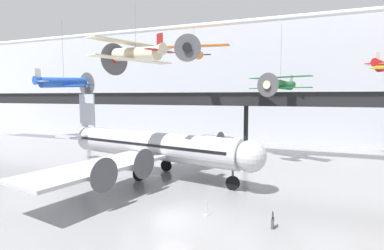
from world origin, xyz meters
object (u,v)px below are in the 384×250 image
object	(u,v)px
suspended_plane_green_biplane	(280,84)
stanchion_barrier	(207,211)
suspended_plane_blue_trainer	(64,83)
suspended_plane_orange_highwing	(194,51)
suspended_plane_cream_biplane	(136,54)
info_sign_pedestal	(273,222)
airliner_silver_main	(150,146)

from	to	relation	value
suspended_plane_green_biplane	stanchion_barrier	distance (m)	22.86
suspended_plane_blue_trainer	stanchion_barrier	xyz separation A→B (m)	(20.93, -8.26, -9.97)
suspended_plane_orange_highwing	stanchion_barrier	distance (m)	23.95
suspended_plane_blue_trainer	suspended_plane_cream_biplane	world-z (taller)	suspended_plane_cream_biplane
suspended_plane_orange_highwing	info_sign_pedestal	bearing A→B (deg)	26.47
airliner_silver_main	suspended_plane_cream_biplane	world-z (taller)	suspended_plane_cream_biplane
airliner_silver_main	suspended_plane_green_biplane	xyz separation A→B (m)	(12.43, 12.04, 6.96)
airliner_silver_main	suspended_plane_cream_biplane	size ratio (longest dim) A/B	3.26
suspended_plane_blue_trainer	stanchion_barrier	bearing A→B (deg)	-98.17
suspended_plane_green_biplane	info_sign_pedestal	xyz separation A→B (m)	(1.53, -20.91, -9.77)
airliner_silver_main	stanchion_barrier	xyz separation A→B (m)	(9.22, -8.32, -2.94)
suspended_plane_green_biplane	suspended_plane_blue_trainer	bearing A→B (deg)	-39.67
airliner_silver_main	info_sign_pedestal	world-z (taller)	airliner_silver_main
airliner_silver_main	suspended_plane_blue_trainer	xyz separation A→B (m)	(-11.70, -0.06, 7.02)
airliner_silver_main	suspended_plane_green_biplane	bearing A→B (deg)	54.86
suspended_plane_blue_trainer	suspended_plane_cream_biplane	bearing A→B (deg)	-91.06
suspended_plane_orange_highwing	airliner_silver_main	bearing A→B (deg)	-17.39
airliner_silver_main	suspended_plane_green_biplane	size ratio (longest dim) A/B	3.25
suspended_plane_green_biplane	stanchion_barrier	size ratio (longest dim) A/B	8.54
suspended_plane_orange_highwing	suspended_plane_blue_trainer	world-z (taller)	suspended_plane_orange_highwing
suspended_plane_orange_highwing	suspended_plane_green_biplane	size ratio (longest dim) A/B	1.03
airliner_silver_main	info_sign_pedestal	size ratio (longest dim) A/B	24.09
suspended_plane_orange_highwing	stanchion_barrier	world-z (taller)	suspended_plane_orange_highwing
suspended_plane_blue_trainer	stanchion_barrier	distance (m)	24.61
suspended_plane_cream_biplane	suspended_plane_green_biplane	size ratio (longest dim) A/B	0.99
airliner_silver_main	info_sign_pedestal	xyz separation A→B (m)	(13.97, -8.87, -2.81)
suspended_plane_orange_highwing	suspended_plane_cream_biplane	bearing A→B (deg)	-13.83
suspended_plane_orange_highwing	suspended_plane_cream_biplane	size ratio (longest dim) A/B	1.04
airliner_silver_main	suspended_plane_orange_highwing	xyz separation A→B (m)	(1.55, 9.28, 11.37)
suspended_plane_green_biplane	suspended_plane_orange_highwing	bearing A→B (deg)	-52.05
suspended_plane_blue_trainer	suspended_plane_green_biplane	bearing A→B (deg)	-50.01
suspended_plane_blue_trainer	suspended_plane_green_biplane	size ratio (longest dim) A/B	0.99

